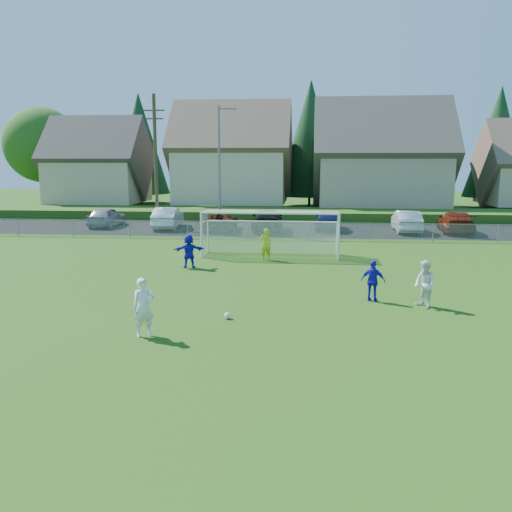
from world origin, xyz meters
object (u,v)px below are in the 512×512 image
Objects in this scene: car_a at (107,217)px; car_d at (267,220)px; player_blue_a at (373,281)px; soccer_goal at (271,226)px; player_white_a at (144,307)px; car_c at (220,221)px; player_blue_b at (189,251)px; goalkeeper at (266,244)px; car_e at (329,219)px; car_g at (456,222)px; car_f at (407,221)px; car_b at (168,218)px; soccer_ball at (227,316)px; player_white_b at (425,284)px.

car_d is at bearing 176.17° from car_a.
player_blue_a is 0.21× the size of soccer_goal.
player_blue_a is 0.28× the size of car_d.
player_white_a is 14.49m from soccer_goal.
player_blue_a is 21.73m from car_c.
player_blue_b is at bearing -134.56° from soccer_goal.
car_d is (3.54, 0.02, 0.11)m from car_c.
goalkeeper is 12.59m from car_c.
car_e reaches higher than car_a.
player_white_a is 0.24× the size of soccer_goal.
player_blue_b is 21.90m from car_g.
car_g is (3.50, 0.11, -0.01)m from car_f.
car_b is 7.74m from car_d.
soccer_ball is at bearing 68.28° from car_f.
player_blue_a is at bearing 118.36° from car_b.
player_blue_b is (-3.18, 8.41, 0.71)m from soccer_ball.
player_white_b reaches higher than player_blue_b.
player_white_a is 13.05m from goalkeeper.
car_a is 9.37m from car_c.
player_blue_a is 20.77m from car_e.
soccer_ball is 0.13× the size of player_blue_b.
car_e is (12.25, 0.27, -0.02)m from car_b.
car_g is at bearing -95.52° from player_blue_a.
car_f is (11.87, 24.90, -0.11)m from player_white_a.
player_white_b is 29.67m from car_a.
car_d is 10.16m from car_f.
player_blue_a is 24.39m from car_b.
goalkeeper is at bearing -43.10° from player_blue_a.
player_white_b is at bearing 134.77° from car_a.
player_white_b is 0.31× the size of car_d.
player_blue_a is at bearing 96.59° from car_e.
soccer_ball is at bearing -92.55° from soccer_goal.
car_c is (9.27, -1.36, -0.09)m from car_a.
soccer_ball is 0.04× the size of car_d.
car_g is (26.46, -0.94, 0.00)m from car_a.
car_c is 0.90× the size of car_d.
car_a is at bearing -11.48° from car_b.
car_c is 0.92× the size of car_g.
soccer_ball is 7.15m from player_white_b.
player_white_a is at bearing 50.11° from player_blue_a.
player_white_b is 0.38× the size of car_a.
player_white_a is 0.36× the size of car_c.
car_e is at bearing -70.84° from player_blue_a.
soccer_goal is (-4.52, 9.36, 0.86)m from player_blue_a.
player_white_a is 1.08× the size of player_blue_b.
car_g is at bearing -179.89° from car_a.
car_b reaches higher than player_blue_a.
soccer_goal is (3.72, 3.78, 0.80)m from player_blue_b.
player_blue_b is at bearing 48.13° from car_g.
car_e is at bearing 47.82° from player_white_a.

